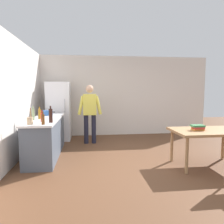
# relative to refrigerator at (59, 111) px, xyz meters

# --- Properties ---
(ground_plane) EXTENTS (14.00, 14.00, 0.00)m
(ground_plane) POSITION_rel_refrigerator_xyz_m (1.90, -2.40, -0.90)
(ground_plane) COLOR brown
(wall_back) EXTENTS (6.40, 0.12, 2.70)m
(wall_back) POSITION_rel_refrigerator_xyz_m (1.90, 0.60, 0.45)
(wall_back) COLOR silver
(wall_back) RESTS_ON ground_plane
(wall_left) EXTENTS (0.12, 5.60, 2.70)m
(wall_left) POSITION_rel_refrigerator_xyz_m (-0.70, -2.20, 0.45)
(wall_left) COLOR silver
(wall_left) RESTS_ON ground_plane
(kitchen_counter) EXTENTS (0.64, 2.20, 0.90)m
(kitchen_counter) POSITION_rel_refrigerator_xyz_m (-0.10, -1.60, -0.45)
(kitchen_counter) COLOR #4C5666
(kitchen_counter) RESTS_ON ground_plane
(refrigerator) EXTENTS (0.70, 0.67, 1.80)m
(refrigerator) POSITION_rel_refrigerator_xyz_m (0.00, 0.00, 0.00)
(refrigerator) COLOR white
(refrigerator) RESTS_ON ground_plane
(person) EXTENTS (0.70, 0.22, 1.70)m
(person) POSITION_rel_refrigerator_xyz_m (0.95, -0.55, 0.08)
(person) COLOR #1E1E2D
(person) RESTS_ON ground_plane
(dining_table) EXTENTS (1.40, 0.90, 0.75)m
(dining_table) POSITION_rel_refrigerator_xyz_m (3.30, -2.70, -0.23)
(dining_table) COLOR #9E754C
(dining_table) RESTS_ON ground_plane
(cooking_pot) EXTENTS (0.40, 0.28, 0.12)m
(cooking_pot) POSITION_rel_refrigerator_xyz_m (-0.17, -0.99, 0.06)
(cooking_pot) COLOR #285193
(cooking_pot) RESTS_ON kitchen_counter
(utensil_jar) EXTENTS (0.11, 0.11, 0.32)m
(utensil_jar) POSITION_rel_refrigerator_xyz_m (-0.23, -2.49, 0.08)
(utensil_jar) COLOR tan
(utensil_jar) RESTS_ON kitchen_counter
(bottle_sauce_red) EXTENTS (0.06, 0.06, 0.24)m
(bottle_sauce_red) POSITION_rel_refrigerator_xyz_m (-0.07, -2.15, 0.10)
(bottle_sauce_red) COLOR #B22319
(bottle_sauce_red) RESTS_ON kitchen_counter
(bottle_oil_amber) EXTENTS (0.06, 0.06, 0.28)m
(bottle_oil_amber) POSITION_rel_refrigerator_xyz_m (-0.21, -1.71, 0.12)
(bottle_oil_amber) COLOR #996619
(bottle_oil_amber) RESTS_ON kitchen_counter
(bottle_wine_dark) EXTENTS (0.08, 0.08, 0.34)m
(bottle_wine_dark) POSITION_rel_refrigerator_xyz_m (0.13, -2.29, 0.15)
(bottle_wine_dark) COLOR black
(bottle_wine_dark) RESTS_ON kitchen_counter
(bottle_beer_brown) EXTENTS (0.06, 0.06, 0.26)m
(bottle_beer_brown) POSITION_rel_refrigerator_xyz_m (0.03, -2.54, 0.11)
(bottle_beer_brown) COLOR #5B3314
(bottle_beer_brown) RESTS_ON kitchen_counter
(bottle_vinegar_tall) EXTENTS (0.06, 0.06, 0.32)m
(bottle_vinegar_tall) POSITION_rel_refrigerator_xyz_m (-0.31, -1.87, 0.14)
(bottle_vinegar_tall) COLOR gray
(bottle_vinegar_tall) RESTS_ON kitchen_counter
(book_stack) EXTENTS (0.25, 0.18, 0.11)m
(book_stack) POSITION_rel_refrigerator_xyz_m (3.08, -2.71, -0.09)
(book_stack) COLOR orange
(book_stack) RESTS_ON dining_table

